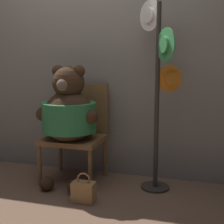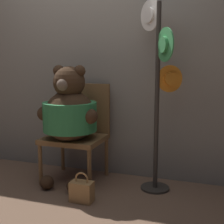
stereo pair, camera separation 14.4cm
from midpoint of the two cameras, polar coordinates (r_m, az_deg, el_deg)
The scene contains 6 objects.
ground_plane at distance 3.14m, azimuth -5.65°, elevation -14.03°, with size 14.00×14.00×0.00m, color brown.
wall_back at distance 3.48m, azimuth -1.51°, elevation 7.96°, with size 8.00×0.10×2.33m.
chair at distance 3.33m, azimuth -4.99°, elevation -3.03°, with size 0.60×0.53×1.00m.
teddy_bear at distance 3.14m, azimuth -6.48°, elevation -0.22°, with size 0.65×0.58×1.21m.
hat_display_rack at distance 2.96m, azimuth 10.03°, elevation 5.34°, with size 0.42×0.41×1.81m.
handbag_on_ground at distance 2.87m, azimuth -4.07°, elevation -14.23°, with size 0.20×0.12×0.27m.
Camera 2 is at (1.30, -2.59, 1.23)m, focal length 50.00 mm.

